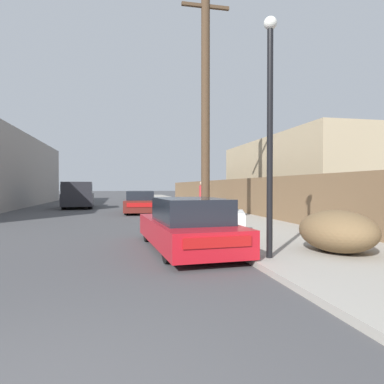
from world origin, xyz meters
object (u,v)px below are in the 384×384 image
pickup_truck (78,195)px  brush_pile (337,231)px  car_parked_mid (141,202)px  street_lamp (270,119)px  pedestrian (202,196)px  discarded_fridge (232,223)px  parked_sports_car_red (187,226)px  utility_pole (205,101)px

pickup_truck → brush_pile: 20.07m
car_parked_mid → street_lamp: 14.06m
street_lamp → pedestrian: 13.36m
pickup_truck → pedestrian: same height
car_parked_mid → brush_pile: car_parked_mid is taller
discarded_fridge → brush_pile: 3.33m
parked_sports_car_red → utility_pole: size_ratio=0.52×
parked_sports_car_red → car_parked_mid: (-0.45, 11.97, 0.03)m
discarded_fridge → car_parked_mid: bearing=119.1°
parked_sports_car_red → street_lamp: 3.22m
pickup_truck → street_lamp: bearing=104.0°
car_parked_mid → pickup_truck: pickup_truck is taller
discarded_fridge → pickup_truck: pickup_truck is taller
car_parked_mid → street_lamp: street_lamp is taller
discarded_fridge → utility_pole: (-0.12, 2.74, 4.25)m
car_parked_mid → pedestrian: bearing=-6.3°
street_lamp → pedestrian: street_lamp is taller
brush_pile → pedestrian: size_ratio=1.12×
discarded_fridge → pedestrian: (1.45, 9.84, 0.54)m
parked_sports_car_red → utility_pole: utility_pole is taller
discarded_fridge → parked_sports_car_red: parked_sports_car_red is taller
utility_pole → street_lamp: size_ratio=1.87×
discarded_fridge → utility_pole: 5.06m
utility_pole → brush_pile: utility_pole is taller
discarded_fridge → street_lamp: 4.08m
car_parked_mid → brush_pile: 13.95m
brush_pile → pickup_truck: bearing=112.1°
street_lamp → brush_pile: size_ratio=2.50×
utility_pole → brush_pile: (1.52, -5.76, -4.14)m
pedestrian → street_lamp: bearing=-97.6°
parked_sports_car_red → pickup_truck: size_ratio=0.87×
discarded_fridge → pickup_truck: bearing=129.4°
street_lamp → brush_pile: street_lamp is taller
street_lamp → discarded_fridge: bearing=84.7°
utility_pole → street_lamp: utility_pole is taller
parked_sports_car_red → utility_pole: (1.51, 4.22, 4.13)m
utility_pole → street_lamp: 6.28m
parked_sports_car_red → pedestrian: pedestrian is taller
brush_pile → discarded_fridge: bearing=114.8°
pedestrian → car_parked_mid: bearing=169.6°
pedestrian → discarded_fridge: bearing=-98.4°
street_lamp → brush_pile: bearing=8.3°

